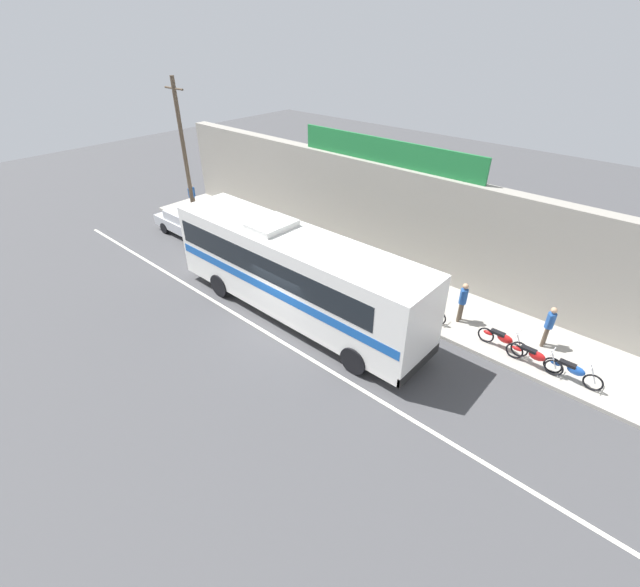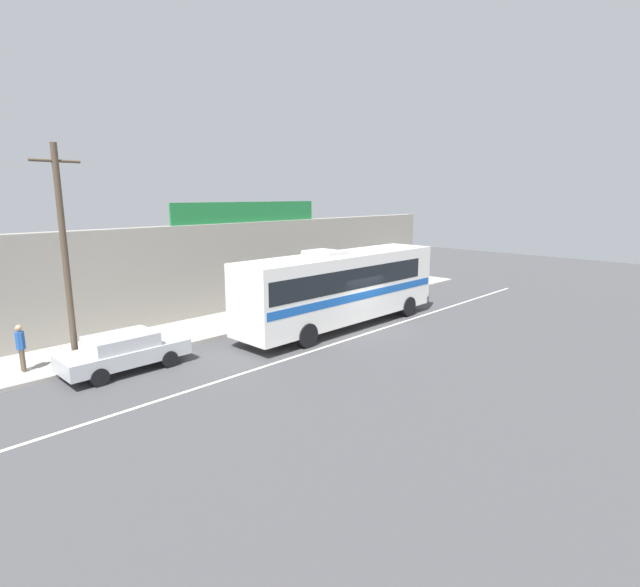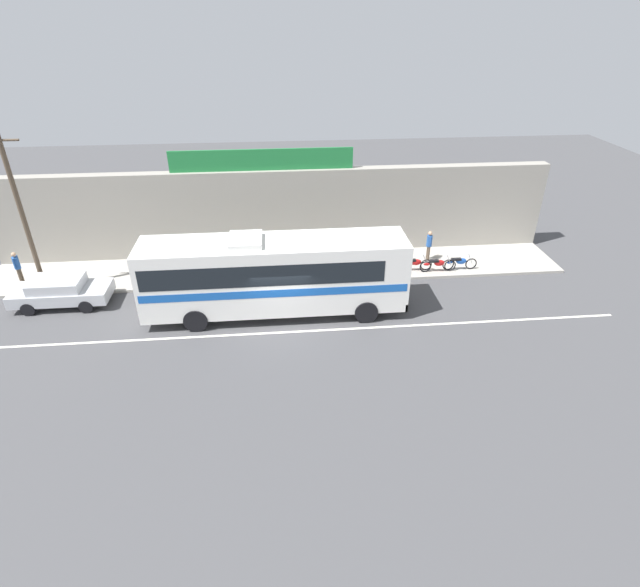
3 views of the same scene
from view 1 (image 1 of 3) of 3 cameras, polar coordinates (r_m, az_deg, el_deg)
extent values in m
plane|color=#444447|center=(17.47, -4.65, -4.21)|extent=(70.00, 70.00, 0.00)
cube|color=#A8A399|center=(20.73, 5.66, 2.36)|extent=(30.00, 3.60, 0.14)
cube|color=gray|center=(21.33, 9.51, 9.93)|extent=(30.00, 0.70, 4.80)
cube|color=#1E7538|center=(20.75, 8.69, 17.98)|extent=(9.55, 0.12, 1.10)
cube|color=silver|center=(17.05, -6.58, -5.39)|extent=(30.00, 0.14, 0.01)
cube|color=white|center=(17.05, -3.37, 2.82)|extent=(11.62, 2.48, 3.10)
cube|color=black|center=(17.08, -4.54, 4.93)|extent=(10.22, 2.50, 0.96)
cube|color=#1956B2|center=(17.20, -3.34, 1.95)|extent=(11.39, 2.49, 0.36)
cube|color=black|center=(13.94, 13.79, -3.44)|extent=(0.04, 2.23, 1.40)
cube|color=black|center=(15.05, 12.86, -9.06)|extent=(0.12, 2.48, 0.36)
cube|color=silver|center=(17.07, -6.36, 8.97)|extent=(1.40, 1.73, 0.24)
cylinder|color=black|center=(16.57, 9.46, -4.68)|extent=(1.04, 0.32, 1.04)
cylinder|color=black|center=(15.06, 4.57, -8.67)|extent=(1.04, 0.32, 1.04)
cylinder|color=black|center=(20.70, -7.90, 3.58)|extent=(1.04, 0.32, 1.04)
cylinder|color=black|center=(19.52, -12.94, 1.10)|extent=(1.04, 0.32, 1.04)
cube|color=#B7BABF|center=(25.75, -16.81, 8.65)|extent=(4.39, 1.76, 0.56)
cube|color=#B7BABF|center=(25.64, -17.11, 9.76)|extent=(2.28, 1.59, 0.48)
cube|color=black|center=(24.98, -16.02, 9.25)|extent=(0.21, 1.48, 0.34)
cylinder|color=black|center=(25.28, -13.53, 7.95)|extent=(0.62, 0.20, 0.62)
cylinder|color=black|center=(24.48, -16.64, 6.65)|extent=(0.62, 0.20, 0.62)
cylinder|color=black|center=(27.28, -16.76, 9.29)|extent=(0.62, 0.20, 0.62)
cylinder|color=black|center=(26.53, -19.73, 8.10)|extent=(0.62, 0.20, 0.62)
cylinder|color=brown|center=(26.32, -17.37, 17.08)|extent=(0.22, 0.22, 7.85)
cylinder|color=brown|center=(25.73, -18.66, 24.18)|extent=(1.60, 0.10, 0.10)
torus|color=black|center=(17.09, 24.71, -6.66)|extent=(0.62, 0.06, 0.62)
torus|color=black|center=(17.33, 20.96, -5.11)|extent=(0.62, 0.06, 0.62)
cylinder|color=silver|center=(16.94, 24.69, -5.77)|extent=(0.34, 0.04, 0.65)
cylinder|color=silver|center=(16.77, 24.62, -4.77)|extent=(0.03, 0.56, 0.03)
ellipsoid|color=red|center=(17.09, 23.13, -5.48)|extent=(0.56, 0.22, 0.34)
cube|color=black|center=(17.07, 22.35, -4.81)|extent=(0.52, 0.20, 0.10)
ellipsoid|color=red|center=(17.24, 21.23, -4.81)|extent=(0.36, 0.14, 0.16)
torus|color=black|center=(16.81, 32.22, -9.87)|extent=(0.62, 0.06, 0.62)
torus|color=black|center=(16.87, 28.25, -8.31)|extent=(0.62, 0.06, 0.62)
cylinder|color=silver|center=(16.63, 32.26, -8.98)|extent=(0.34, 0.04, 0.65)
cylinder|color=silver|center=(16.45, 32.26, -8.01)|extent=(0.03, 0.56, 0.03)
ellipsoid|color=#1E51B2|center=(16.72, 30.59, -8.70)|extent=(0.56, 0.22, 0.34)
cube|color=black|center=(16.67, 29.79, -8.02)|extent=(0.52, 0.20, 0.10)
ellipsoid|color=#1E51B2|center=(16.78, 28.56, -8.02)|extent=(0.36, 0.14, 0.16)
torus|color=black|center=(17.72, 15.35, -3.05)|extent=(0.62, 0.06, 0.62)
torus|color=black|center=(18.19, 11.78, -1.51)|extent=(0.62, 0.06, 0.62)
cylinder|color=silver|center=(17.58, 15.26, -2.16)|extent=(0.34, 0.04, 0.65)
cylinder|color=silver|center=(17.44, 15.12, -1.17)|extent=(0.03, 0.56, 0.03)
ellipsoid|color=orange|center=(17.82, 13.80, -1.88)|extent=(0.56, 0.22, 0.34)
cube|color=black|center=(17.87, 13.02, -1.20)|extent=(0.52, 0.20, 0.10)
ellipsoid|color=orange|center=(18.09, 11.99, -1.22)|extent=(0.36, 0.14, 0.16)
torus|color=black|center=(16.78, 28.36, -8.57)|extent=(0.62, 0.06, 0.62)
torus|color=black|center=(16.95, 24.18, -6.88)|extent=(0.62, 0.06, 0.62)
cylinder|color=silver|center=(16.62, 28.36, -7.68)|extent=(0.34, 0.04, 0.65)
cylinder|color=silver|center=(16.44, 28.32, -6.68)|extent=(0.03, 0.56, 0.03)
ellipsoid|color=red|center=(16.74, 26.61, -7.34)|extent=(0.56, 0.22, 0.34)
cube|color=black|center=(16.71, 25.75, -6.63)|extent=(0.52, 0.20, 0.10)
ellipsoid|color=red|center=(16.86, 24.48, -6.59)|extent=(0.36, 0.14, 0.16)
cylinder|color=brown|center=(18.18, 18.08, -2.17)|extent=(0.13, 0.13, 0.83)
cylinder|color=brown|center=(18.04, 17.83, -2.41)|extent=(0.13, 0.13, 0.83)
cylinder|color=#23519E|center=(17.73, 18.34, -0.35)|extent=(0.30, 0.30, 0.62)
sphere|color=tan|center=(17.50, 18.59, 0.90)|extent=(0.22, 0.22, 0.22)
cylinder|color=#23519E|center=(17.88, 18.64, -0.01)|extent=(0.08, 0.08, 0.57)
cylinder|color=#23519E|center=(17.55, 18.08, -0.53)|extent=(0.08, 0.08, 0.57)
cylinder|color=brown|center=(29.04, -16.15, 11.30)|extent=(0.13, 0.13, 0.82)
cylinder|color=brown|center=(28.95, -16.45, 11.18)|extent=(0.13, 0.13, 0.82)
cylinder|color=#23519E|center=(28.75, -16.52, 12.58)|extent=(0.30, 0.30, 0.62)
sphere|color=tan|center=(28.62, -16.66, 13.42)|extent=(0.22, 0.22, 0.22)
cylinder|color=#23519E|center=(28.84, -16.20, 12.75)|extent=(0.08, 0.08, 0.57)
cylinder|color=#23519E|center=(28.65, -16.86, 12.51)|extent=(0.08, 0.08, 0.57)
cylinder|color=brown|center=(18.07, 27.55, -4.86)|extent=(0.13, 0.13, 0.81)
cylinder|color=brown|center=(17.92, 27.38, -5.13)|extent=(0.13, 0.13, 0.81)
cylinder|color=#23519E|center=(17.62, 28.04, -3.15)|extent=(0.30, 0.30, 0.61)
sphere|color=tan|center=(17.39, 28.40, -1.96)|extent=(0.22, 0.22, 0.22)
cylinder|color=#23519E|center=(17.77, 28.25, -2.78)|extent=(0.08, 0.08, 0.56)
cylinder|color=#23519E|center=(17.43, 27.87, -3.36)|extent=(0.08, 0.08, 0.56)
camera|label=2|loc=(28.41, -58.21, 9.13)|focal=27.26mm
camera|label=3|loc=(14.11, -94.02, 6.30)|focal=28.08mm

